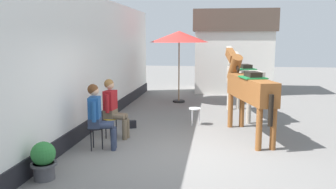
{
  "coord_description": "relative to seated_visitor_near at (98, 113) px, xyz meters",
  "views": [
    {
      "loc": [
        0.67,
        -6.49,
        2.31
      ],
      "look_at": [
        -0.4,
        1.2,
        1.05
      ],
      "focal_mm": 36.97,
      "sensor_mm": 36.0,
      "label": 1
    }
  ],
  "objects": [
    {
      "name": "seated_visitor_near",
      "position": [
        0.0,
        0.0,
        0.0
      ],
      "size": [
        0.61,
        0.48,
        1.39
      ],
      "color": "black",
      "rests_on": "ground_plane"
    },
    {
      "name": "flower_planter_near",
      "position": [
        -0.37,
        -1.64,
        -0.44
      ],
      "size": [
        0.43,
        0.43,
        0.64
      ],
      "color": "#4C4C51",
      "rests_on": "ground_plane"
    },
    {
      "name": "pub_facade_wall",
      "position": [
        -0.81,
        1.25,
        0.76
      ],
      "size": [
        0.34,
        14.0,
        3.4
      ],
      "color": "white",
      "rests_on": "ground_plane"
    },
    {
      "name": "saddled_horse_near",
      "position": [
        3.18,
        1.49,
        0.38
      ],
      "size": [
        1.07,
        2.93,
        2.06
      ],
      "color": "brown",
      "rests_on": "ground_plane"
    },
    {
      "name": "cafe_parasol",
      "position": [
        1.08,
        5.72,
        1.59
      ],
      "size": [
        2.1,
        2.1,
        2.58
      ],
      "color": "black",
      "rests_on": "ground_plane"
    },
    {
      "name": "ground_plane",
      "position": [
        1.74,
        2.75,
        -0.78
      ],
      "size": [
        40.0,
        40.0,
        0.0
      ],
      "primitive_type": "plane",
      "color": "slate"
    },
    {
      "name": "satchel_bag",
      "position": [
        0.24,
        1.79,
        -0.68
      ],
      "size": [
        0.3,
        0.24,
        0.2
      ],
      "primitive_type": "cube",
      "rotation": [
        0.0,
        0.0,
        0.52
      ],
      "color": "black",
      "rests_on": "ground_plane"
    },
    {
      "name": "spare_stool_white",
      "position": [
        1.87,
        2.4,
        -0.38
      ],
      "size": [
        0.32,
        0.32,
        0.46
      ],
      "color": "white",
      "rests_on": "ground_plane"
    },
    {
      "name": "seated_visitor_far",
      "position": [
        0.06,
        0.88,
        0.0
      ],
      "size": [
        0.61,
        0.49,
        1.39
      ],
      "color": "gold",
      "rests_on": "ground_plane"
    },
    {
      "name": "saddled_horse_far",
      "position": [
        3.21,
        3.84,
        0.38
      ],
      "size": [
        1.0,
        2.94,
        2.06
      ],
      "color": "#B2A899",
      "rests_on": "ground_plane"
    },
    {
      "name": "distant_cottage",
      "position": [
        3.14,
        8.81,
        1.02
      ],
      "size": [
        3.4,
        2.6,
        3.5
      ],
      "color": "silver",
      "rests_on": "ground_plane"
    }
  ]
}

